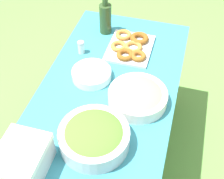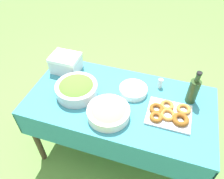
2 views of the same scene
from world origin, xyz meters
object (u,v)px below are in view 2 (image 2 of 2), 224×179
(salad_bowl, at_px, (77,88))
(olive_oil_bottle, at_px, (193,90))
(donut_platter, at_px, (169,114))
(cooler_box, at_px, (66,63))
(pasta_bowl, at_px, (108,112))
(plate_stack, at_px, (133,90))

(salad_bowl, bearing_deg, olive_oil_bottle, 13.00)
(donut_platter, bearing_deg, cooler_box, 165.13)
(pasta_bowl, height_order, plate_stack, pasta_bowl)
(donut_platter, distance_m, plate_stack, 0.33)
(pasta_bowl, xyz_separation_m, olive_oil_bottle, (0.53, 0.32, 0.06))
(donut_platter, relative_size, cooler_box, 1.32)
(donut_platter, bearing_deg, salad_bowl, 179.93)
(pasta_bowl, bearing_deg, cooler_box, 143.49)
(donut_platter, bearing_deg, plate_stack, 153.38)
(olive_oil_bottle, relative_size, cooler_box, 1.17)
(salad_bowl, distance_m, plate_stack, 0.43)
(pasta_bowl, height_order, donut_platter, pasta_bowl)
(plate_stack, bearing_deg, salad_bowl, -160.18)
(salad_bowl, distance_m, pasta_bowl, 0.33)
(salad_bowl, xyz_separation_m, cooler_box, (-0.21, 0.24, 0.02))
(plate_stack, xyz_separation_m, cooler_box, (-0.61, 0.09, 0.05))
(pasta_bowl, relative_size, plate_stack, 1.39)
(donut_platter, height_order, olive_oil_bottle, olive_oil_bottle)
(plate_stack, relative_size, olive_oil_bottle, 0.78)
(salad_bowl, xyz_separation_m, pasta_bowl, (0.30, -0.13, -0.01))
(pasta_bowl, bearing_deg, olive_oil_bottle, 31.37)
(plate_stack, bearing_deg, pasta_bowl, -111.24)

